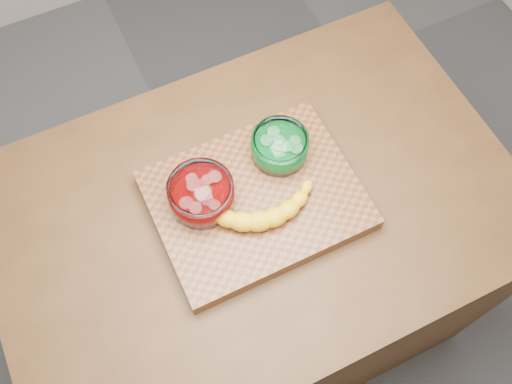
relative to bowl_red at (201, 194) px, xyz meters
name	(u,v)px	position (x,y,z in m)	size (l,w,h in m)	color
ground	(256,309)	(0.11, -0.04, -0.97)	(3.50, 3.50, 0.00)	#515155
counter	(256,269)	(0.11, -0.04, -0.52)	(1.20, 0.80, 0.90)	#4E2F17
cutting_board	(256,200)	(0.11, -0.04, -0.05)	(0.45, 0.35, 0.04)	brown
bowl_red	(201,194)	(0.00, 0.00, 0.00)	(0.14, 0.14, 0.07)	white
bowl_green	(280,146)	(0.21, 0.04, 0.00)	(0.13, 0.13, 0.06)	white
banana	(258,201)	(0.10, -0.06, -0.01)	(0.29, 0.17, 0.04)	yellow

